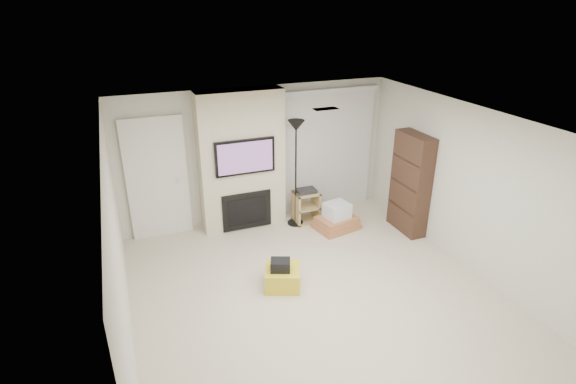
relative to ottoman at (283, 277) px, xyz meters
name	(u,v)px	position (x,y,z in m)	size (l,w,h in m)	color
floor	(319,298)	(0.37, -0.47, -0.15)	(5.00, 5.50, 0.00)	beige
ceiling	(325,126)	(0.37, -0.47, 2.35)	(5.00, 5.50, 0.00)	white
wall_back	(257,155)	(0.37, 2.28, 1.10)	(5.00, 2.50, 0.00)	beige
wall_front	(472,370)	(0.37, -3.22, 1.10)	(5.00, 2.50, 0.00)	beige
wall_left	(119,257)	(-2.13, -0.47, 1.10)	(5.50, 2.50, 0.00)	beige
wall_right	(474,192)	(2.87, -0.47, 1.10)	(5.50, 2.50, 0.00)	beige
hvac_vent	(326,109)	(0.77, 0.33, 2.35)	(0.35, 0.18, 0.01)	silver
ottoman	(283,277)	(0.00, 0.00, 0.00)	(0.50, 0.50, 0.30)	gold
black_bag	(280,265)	(-0.04, -0.03, 0.23)	(0.28, 0.22, 0.16)	black
fireplace_wall	(242,162)	(0.02, 2.07, 1.09)	(1.50, 0.47, 2.50)	beige
entry_door	(157,179)	(-1.43, 2.24, 0.90)	(1.02, 0.11, 2.14)	silver
vertical_blinds	(328,146)	(1.77, 2.23, 1.12)	(1.98, 0.10, 2.37)	silver
floor_lamp	(296,144)	(0.92, 1.75, 1.41)	(0.29, 0.29, 1.98)	black
av_stand	(306,205)	(1.13, 1.76, 0.20)	(0.45, 0.38, 0.66)	tan
box_stack	(337,219)	(1.54, 1.30, 0.04)	(0.84, 0.70, 0.50)	#AF6D44
bookshelf	(410,184)	(2.71, 0.82, 0.75)	(0.30, 0.80, 1.80)	black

